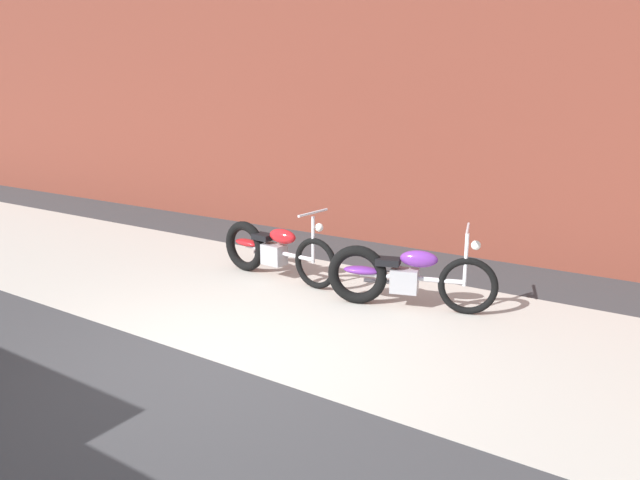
# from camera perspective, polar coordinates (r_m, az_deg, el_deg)

# --- Properties ---
(ground_plane) EXTENTS (80.00, 80.00, 0.00)m
(ground_plane) POSITION_cam_1_polar(r_m,az_deg,el_deg) (5.73, -10.46, -11.68)
(ground_plane) COLOR #38383A
(sidewalk_slab) EXTENTS (36.00, 3.50, 0.01)m
(sidewalk_slab) POSITION_cam_1_polar(r_m,az_deg,el_deg) (6.98, -0.45, -6.62)
(sidewalk_slab) COLOR #B2ADA3
(sidewalk_slab) RESTS_ON ground
(brick_building_wall) EXTENTS (36.00, 0.50, 5.11)m
(brick_building_wall) POSITION_cam_1_polar(r_m,az_deg,el_deg) (9.59, 11.45, 14.30)
(brick_building_wall) COLOR brown
(brick_building_wall) RESTS_ON ground
(motorcycle_red) EXTENTS (2.01, 0.58, 1.03)m
(motorcycle_red) POSITION_cam_1_polar(r_m,az_deg,el_deg) (8.03, -4.95, -0.92)
(motorcycle_red) COLOR black
(motorcycle_red) RESTS_ON ground
(motorcycle_purple) EXTENTS (1.95, 0.83, 1.03)m
(motorcycle_purple) POSITION_cam_1_polar(r_m,az_deg,el_deg) (6.91, 7.70, -3.48)
(motorcycle_purple) COLOR black
(motorcycle_purple) RESTS_ON ground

